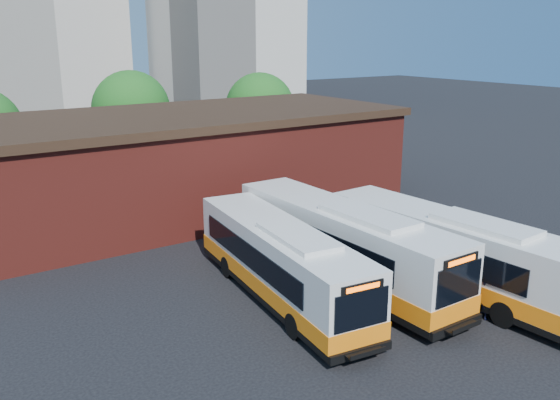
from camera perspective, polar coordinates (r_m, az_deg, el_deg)
ground at (r=24.35m, az=11.52°, el=-12.04°), size 220.00×220.00×0.00m
bus_midwest at (r=25.80m, az=0.09°, el=-6.26°), size 4.07×12.83×3.45m
bus_mideast at (r=27.64m, az=6.07°, el=-4.51°), size 3.01×13.85×3.76m
bus_east at (r=27.73m, az=16.10°, el=-5.13°), size 3.50×13.42×3.62m
transit_worker at (r=25.71m, az=19.13°, el=-8.94°), size 0.54×0.71×1.73m
depot_building at (r=39.04m, az=-9.51°, el=3.69°), size 28.60×12.60×6.40m
tree_mid at (r=52.31m, az=-14.12°, el=8.45°), size 6.56×6.56×8.36m
tree_east at (r=54.47m, az=-1.95°, el=8.91°), size 6.24×6.24×7.96m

